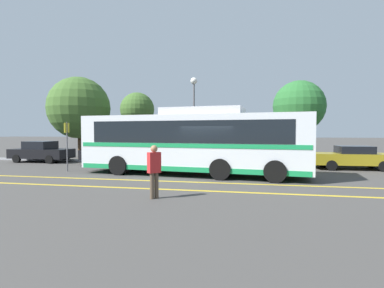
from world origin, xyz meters
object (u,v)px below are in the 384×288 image
at_px(transit_bus, 192,141).
at_px(street_lamp, 194,101).
at_px(tree_2, 137,110).
at_px(parked_car_2, 191,154).
at_px(tree_0, 299,106).
at_px(parked_car_1, 112,153).
at_px(tree_1, 79,108).
at_px(parked_car_0, 41,152).
at_px(pedestrian_0, 154,168).
at_px(parked_car_4, 352,157).
at_px(bus_stop_sign, 67,141).
at_px(parked_car_3, 267,155).

relative_size(transit_bus, street_lamp, 1.95).
distance_m(street_lamp, tree_2, 5.32).
bearing_deg(parked_car_2, tree_0, 115.34).
bearing_deg(transit_bus, parked_car_2, 18.78).
relative_size(transit_bus, parked_car_2, 2.97).
height_order(parked_car_1, tree_1, tree_1).
distance_m(parked_car_0, pedestrian_0, 15.70).
height_order(tree_1, tree_2, tree_1).
xyz_separation_m(parked_car_4, bus_stop_sign, (-16.15, -4.20, 1.03)).
xyz_separation_m(parked_car_0, pedestrian_0, (12.11, -9.99, 0.26)).
bearing_deg(tree_1, bus_stop_sign, -62.46).
relative_size(parked_car_3, tree_2, 0.76).
distance_m(parked_car_1, tree_2, 5.22).
relative_size(street_lamp, tree_0, 1.03).
bearing_deg(tree_1, parked_car_0, -109.20).
distance_m(transit_bus, tree_2, 10.61).
relative_size(transit_bus, parked_car_3, 2.92).
xyz_separation_m(bus_stop_sign, tree_0, (13.68, 8.41, 2.39)).
bearing_deg(parked_car_3, parked_car_2, -91.27).
xyz_separation_m(street_lamp, tree_2, (-5.07, 1.56, -0.46)).
bearing_deg(bus_stop_sign, tree_0, -52.03).
bearing_deg(parked_car_4, pedestrian_0, 135.67).
xyz_separation_m(parked_car_0, tree_0, (18.75, 4.06, 3.37)).
height_order(parked_car_0, parked_car_2, parked_car_2).
distance_m(transit_bus, tree_1, 13.70).
bearing_deg(parked_car_1, bus_stop_sign, -6.81).
relative_size(pedestrian_0, tree_0, 0.30).
bearing_deg(parked_car_4, transit_bus, 113.51).
xyz_separation_m(parked_car_3, bus_stop_sign, (-11.20, -4.37, 0.98)).
bearing_deg(street_lamp, transit_bus, -79.70).
bearing_deg(parked_car_2, pedestrian_0, 0.57).
bearing_deg(bus_stop_sign, tree_2, -0.05).
xyz_separation_m(parked_car_0, tree_2, (6.00, 3.91, 3.29)).
height_order(tree_0, tree_1, tree_1).
height_order(parked_car_4, tree_2, tree_2).
relative_size(parked_car_3, tree_1, 0.61).
distance_m(parked_car_0, tree_0, 19.48).
bearing_deg(parked_car_2, bus_stop_sign, -59.55).
xyz_separation_m(parked_car_2, tree_0, (7.40, 4.13, 3.37)).
distance_m(parked_car_2, tree_1, 11.29).
bearing_deg(tree_2, bus_stop_sign, -96.44).
distance_m(parked_car_0, parked_car_4, 21.22).
bearing_deg(parked_car_0, parked_car_2, 90.48).
xyz_separation_m(parked_car_1, tree_2, (0.28, 4.03, 3.32)).
distance_m(parked_car_4, pedestrian_0, 13.41).
relative_size(bus_stop_sign, tree_0, 0.46).
height_order(transit_bus, bus_stop_sign, transit_bus).
xyz_separation_m(bus_stop_sign, street_lamp, (6.00, 6.71, 2.77)).
bearing_deg(tree_1, tree_0, 2.72).
height_order(parked_car_1, parked_car_3, parked_car_3).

